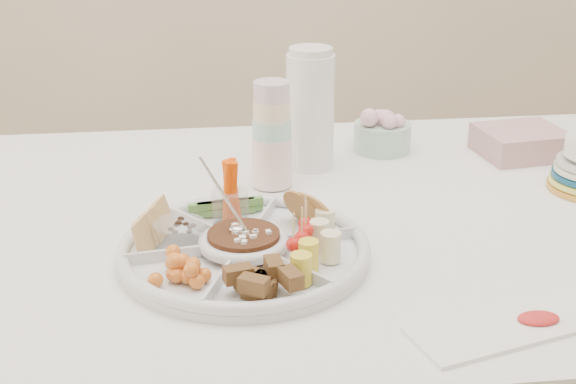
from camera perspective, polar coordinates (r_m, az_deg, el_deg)
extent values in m
cylinder|color=white|center=(1.23, -3.16, -3.89)|extent=(0.43, 0.43, 0.04)
cylinder|color=#462319|center=(1.22, -3.16, -3.58)|extent=(0.13, 0.13, 0.04)
cylinder|color=silver|center=(1.48, -1.16, 4.14)|extent=(0.09, 0.09, 0.21)
cylinder|color=white|center=(1.57, 1.59, 6.02)|extent=(0.09, 0.09, 0.24)
cylinder|color=#AEE0CD|center=(1.70, 6.74, 4.39)|extent=(0.13, 0.13, 0.09)
cube|color=#C49092|center=(1.73, 16.22, 3.43)|extent=(0.19, 0.17, 0.06)
cube|color=white|center=(1.11, 15.92, -9.00)|extent=(0.31, 0.18, 0.01)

